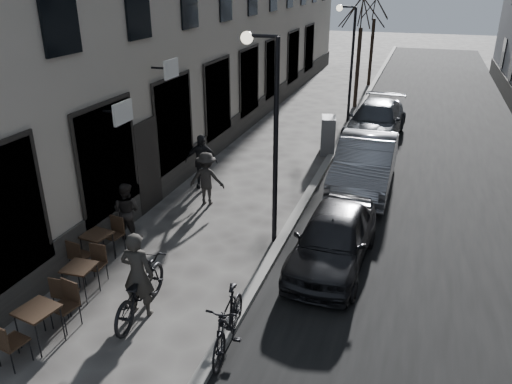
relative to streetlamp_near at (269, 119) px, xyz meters
The scene contains 19 objects.
road 11.23m from the streetlamp_near, 68.09° to the left, with size 7.30×60.00×0.00m, color black.
kerb 10.48m from the streetlamp_near, 87.87° to the left, with size 0.25×60.00×0.12m, color gray.
streetlamp_near is the anchor object (origin of this frame).
streetlamp_far 12.00m from the streetlamp_near, 90.00° to the left, with size 0.90×0.28×5.09m.
tree_near 15.08m from the streetlamp_near, 89.72° to the left, with size 2.40×2.40×5.70m.
tree_far 21.05m from the streetlamp_near, 89.80° to the left, with size 2.40×2.40×5.70m.
bistro_set_a 6.35m from the streetlamp_near, 118.33° to the right, with size 0.74×1.61×0.93m.
bistro_set_b 5.37m from the streetlamp_near, 129.83° to the right, with size 0.62×1.46×0.85m.
bistro_set_c 4.94m from the streetlamp_near, 146.80° to the right, with size 0.68×1.51×0.87m.
utility_cabinet 7.67m from the streetlamp_near, 89.04° to the left, with size 0.51×0.93×1.40m, color slate.
bicycle 4.75m from the streetlamp_near, 112.29° to the right, with size 0.73×2.09×1.10m, color black.
cyclist_rider 4.57m from the streetlamp_near, 112.29° to the right, with size 0.65×0.43×1.80m, color #2A2824.
pedestrian_near 4.31m from the streetlamp_near, 163.74° to the right, with size 0.73×0.57×1.51m, color black.
pedestrian_mid 3.68m from the streetlamp_near, 146.37° to the left, with size 1.02×0.59×1.59m, color #292624.
pedestrian_far 4.66m from the streetlamp_near, 138.26° to the left, with size 1.01×0.42×1.72m, color black.
car_near 3.11m from the streetlamp_near, 19.96° to the right, with size 1.61×3.99×1.36m, color black.
car_mid 5.25m from the streetlamp_near, 66.60° to the left, with size 1.71×4.89×1.61m, color gray.
car_far 10.21m from the streetlamp_near, 80.54° to the left, with size 2.06×5.06×1.47m, color #34383E.
moped 4.86m from the streetlamp_near, 82.70° to the right, with size 0.53×1.88×1.13m, color black.
Camera 1 is at (3.09, -4.74, 6.18)m, focal length 35.00 mm.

